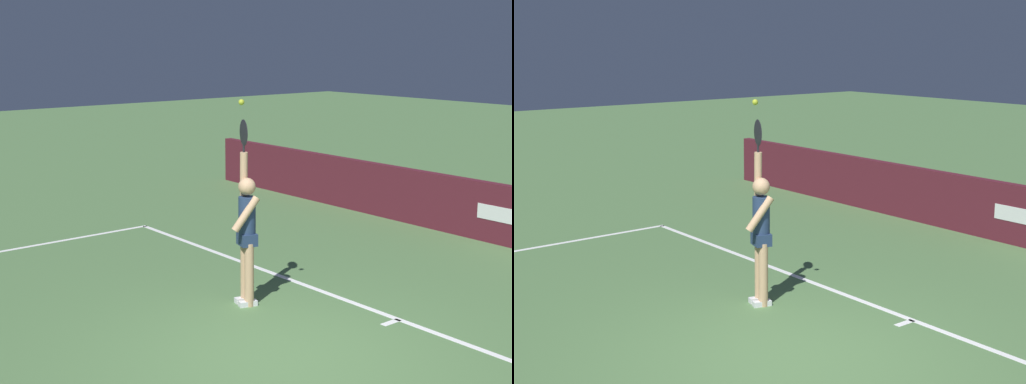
# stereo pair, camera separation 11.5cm
# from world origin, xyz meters

# --- Properties ---
(ground_plane) EXTENTS (60.00, 60.00, 0.00)m
(ground_plane) POSITION_xyz_m (0.00, 0.00, 0.00)
(ground_plane) COLOR #507644
(tennis_player) EXTENTS (0.45, 0.43, 2.44)m
(tennis_player) POSITION_xyz_m (-1.64, 0.75, 1.01)
(tennis_player) COLOR tan
(tennis_player) RESTS_ON ground
(tennis_ball) EXTENTS (0.07, 0.07, 0.07)m
(tennis_ball) POSITION_xyz_m (-1.34, 0.44, 2.69)
(tennis_ball) COLOR #C9D931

